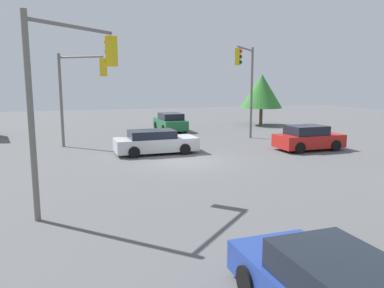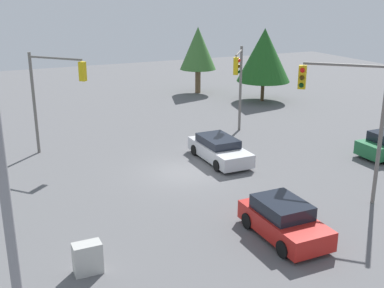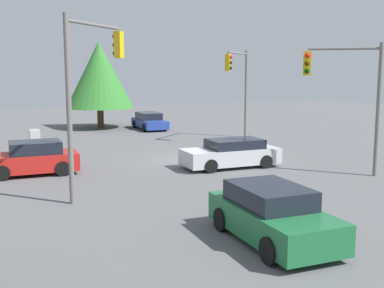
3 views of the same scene
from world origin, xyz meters
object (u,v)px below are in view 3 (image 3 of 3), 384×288
object	(u,v)px
sedan_green	(272,215)
sedan_red	(32,159)
traffic_signal_cross	(348,86)
electrical_cabinet	(35,139)
traffic_signal_aux	(239,78)
sedan_blue	(149,121)
traffic_signal_main	(90,75)
sedan_silver	(231,153)

from	to	relation	value
sedan_green	sedan_red	size ratio (longest dim) A/B	1.06
traffic_signal_cross	electrical_cabinet	xyz separation A→B (m)	(-12.94, -12.21, -3.39)
electrical_cabinet	traffic_signal_aux	bearing A→B (deg)	84.25
electrical_cabinet	sedan_blue	bearing A→B (deg)	126.14
traffic_signal_aux	sedan_green	bearing A→B (deg)	22.43
sedan_blue	electrical_cabinet	xyz separation A→B (m)	(6.76, -9.26, -0.07)
traffic_signal_main	electrical_cabinet	world-z (taller)	traffic_signal_main
sedan_silver	sedan_red	xyz separation A→B (m)	(-1.90, -9.00, 0.05)
sedan_red	traffic_signal_main	size ratio (longest dim) A/B	0.62
sedan_silver	sedan_green	xyz separation A→B (m)	(9.57, -3.64, 0.07)
traffic_signal_aux	electrical_cabinet	bearing A→B (deg)	-48.15
traffic_signal_aux	electrical_cabinet	size ratio (longest dim) A/B	5.35
traffic_signal_main	traffic_signal_aux	size ratio (longest dim) A/B	1.09
sedan_green	traffic_signal_main	bearing A→B (deg)	-63.23
traffic_signal_aux	electrical_cabinet	xyz separation A→B (m)	(-1.31, -13.01, -3.55)
sedan_blue	sedan_green	size ratio (longest dim) A/B	1.05
sedan_green	traffic_signal_cross	bearing A→B (deg)	-140.89
sedan_green	electrical_cabinet	size ratio (longest dim) A/B	3.80
sedan_silver	sedan_red	distance (m)	9.20
sedan_silver	sedan_red	size ratio (longest dim) A/B	1.16
traffic_signal_cross	traffic_signal_aux	size ratio (longest dim) A/B	0.97
sedan_red	traffic_signal_cross	bearing A→B (deg)	-112.49
sedan_blue	electrical_cabinet	size ratio (longest dim) A/B	4.01
sedan_blue	traffic_signal_cross	size ratio (longest dim) A/B	0.78
sedan_green	traffic_signal_main	xyz separation A→B (m)	(-6.93, -3.49, 3.71)
traffic_signal_main	sedan_blue	bearing A→B (deg)	19.68
traffic_signal_cross	traffic_signal_aux	world-z (taller)	traffic_signal_aux
sedan_blue	sedan_red	xyz separation A→B (m)	(14.36, -9.96, 0.08)
electrical_cabinet	sedan_red	bearing A→B (deg)	-5.27
sedan_blue	electrical_cabinet	distance (m)	11.47
traffic_signal_cross	sedan_red	bearing A→B (deg)	13.98
sedan_green	traffic_signal_aux	world-z (taller)	traffic_signal_aux
traffic_signal_cross	electrical_cabinet	world-z (taller)	traffic_signal_cross
sedan_silver	traffic_signal_main	size ratio (longest dim) A/B	0.72
traffic_signal_aux	traffic_signal_cross	bearing A→B (deg)	43.64
traffic_signal_main	traffic_signal_cross	distance (m)	11.08
sedan_silver	electrical_cabinet	world-z (taller)	sedan_silver
traffic_signal_aux	sedan_silver	bearing A→B (deg)	17.68
sedan_silver	traffic_signal_aux	bearing A→B (deg)	-29.92
sedan_green	electrical_cabinet	xyz separation A→B (m)	(-19.08, -4.66, -0.17)
sedan_silver	traffic_signal_aux	size ratio (longest dim) A/B	0.78
sedan_blue	electrical_cabinet	world-z (taller)	sedan_blue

